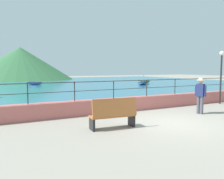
{
  "coord_description": "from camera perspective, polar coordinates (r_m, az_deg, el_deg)",
  "views": [
    {
      "loc": [
        -6.49,
        -6.87,
        2.18
      ],
      "look_at": [
        -0.85,
        3.7,
        1.1
      ],
      "focal_mm": 36.85,
      "sensor_mm": 36.0,
      "label": 1
    }
  ],
  "objects": [
    {
      "name": "bench_main",
      "position": [
        8.38,
        0.38,
        -5.99
      ],
      "size": [
        1.74,
        0.7,
        1.13
      ],
      "color": "#B76633",
      "rests_on": "ground"
    },
    {
      "name": "lamp_post",
      "position": [
        15.79,
        25.48,
        4.7
      ],
      "size": [
        0.28,
        0.28,
        3.28
      ],
      "color": "#232326",
      "rests_on": "ground"
    },
    {
      "name": "ground_plane",
      "position": [
        9.7,
        15.01,
        -8.02
      ],
      "size": [
        120.0,
        120.0,
        0.0
      ],
      "primitive_type": "plane",
      "color": "gray"
    },
    {
      "name": "person_walking",
      "position": [
        11.87,
        21.09,
        -1.01
      ],
      "size": [
        0.38,
        0.56,
        1.75
      ],
      "color": "#4C4C56",
      "rests_on": "ground"
    },
    {
      "name": "boat_0",
      "position": [
        34.63,
        7.95,
        1.92
      ],
      "size": [
        2.43,
        1.34,
        2.13
      ],
      "color": "#338C59",
      "rests_on": "lake_water"
    },
    {
      "name": "boat_4",
      "position": [
        31.1,
        7.65,
        1.57
      ],
      "size": [
        2.4,
        2.06,
        2.33
      ],
      "color": "#2D4C9E",
      "rests_on": "lake_water"
    },
    {
      "name": "hill_main",
      "position": [
        50.22,
        -21.76,
        6.02
      ],
      "size": [
        20.97,
        20.97,
        6.54
      ],
      "primitive_type": "cone",
      "color": "#33663D",
      "rests_on": "ground"
    },
    {
      "name": "promenade_wall",
      "position": [
        12.12,
        4.65,
        -3.55
      ],
      "size": [
        20.0,
        0.56,
        0.7
      ],
      "primitive_type": "cube",
      "color": "#BC605B",
      "rests_on": "ground"
    },
    {
      "name": "railing",
      "position": [
        12.01,
        4.69,
        1.07
      ],
      "size": [
        18.44,
        0.04,
        0.9
      ],
      "color": "#282623",
      "rests_on": "promenade_wall"
    },
    {
      "name": "boat_5",
      "position": [
        32.4,
        -18.66,
        1.47
      ],
      "size": [
        2.13,
        2.36,
        0.36
      ],
      "color": "#2D4C9E",
      "rests_on": "lake_water"
    },
    {
      "name": "lake_water",
      "position": [
        33.42,
        -16.84,
        1.24
      ],
      "size": [
        64.0,
        44.32,
        0.06
      ],
      "primitive_type": "cube",
      "color": "#236B89",
      "rests_on": "ground"
    }
  ]
}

